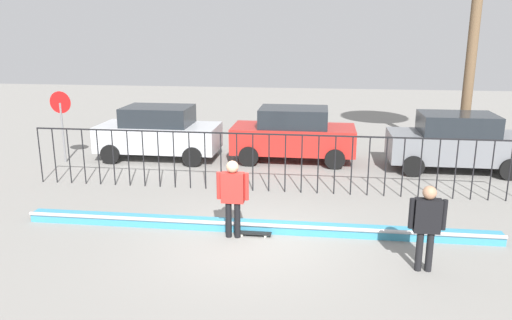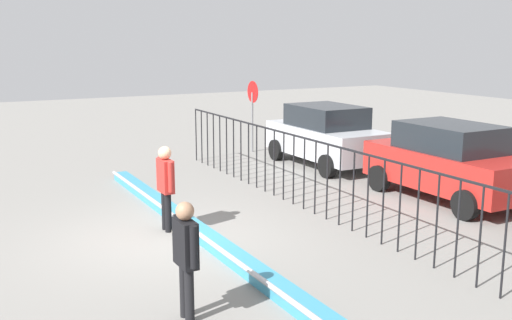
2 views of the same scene
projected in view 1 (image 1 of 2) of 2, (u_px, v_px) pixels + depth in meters
The scene contains 10 objects.
ground_plane at pixel (252, 241), 11.09m from camera, with size 60.00×60.00×0.00m, color gray.
bowl_coping_ledge at pixel (255, 226), 11.63m from camera, with size 11.00×0.40×0.27m.
perimeter_fence at pixel (269, 156), 14.25m from camera, with size 14.04×0.04×1.71m.
skateboarder at pixel (233, 192), 11.05m from camera, with size 0.72×0.27×1.79m.
skateboard at pixel (254, 233), 11.38m from camera, with size 0.80×0.20×0.07m.
camera_operator at pixel (427, 221), 9.49m from camera, with size 0.70×0.26×1.73m.
parked_car_silver at pixel (159, 132), 17.98m from camera, with size 4.30×2.12×1.90m.
parked_car_red at pixel (293, 134), 17.68m from camera, with size 4.30×2.12×1.90m.
parked_car_gray at pixel (456, 142), 16.45m from camera, with size 4.30×2.12×1.90m.
stop_sign at pixel (61, 117), 17.31m from camera, with size 0.76×0.07×2.50m.
Camera 1 is at (1.44, -10.17, 4.56)m, focal length 35.10 mm.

